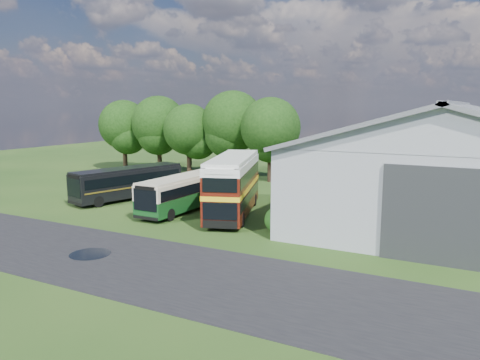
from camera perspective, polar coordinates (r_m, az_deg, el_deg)
The scene contains 15 objects.
ground at distance 27.93m, azimuth -11.17°, elevation -7.64°, with size 120.00×120.00×0.00m, color #1A3912.
asphalt_road at distance 23.92m, azimuth -10.10°, elevation -10.49°, with size 60.00×8.00×0.02m, color black.
puddle at distance 26.81m, azimuth -17.79°, elevation -8.63°, with size 2.20×2.20×0.01m, color black.
storage_shed at distance 36.88m, azimuth 24.68°, elevation 2.35°, with size 18.80×24.80×8.15m.
tree_far_left at distance 60.03m, azimuth -13.97°, elevation 6.53°, with size 6.12×6.12×8.64m.
tree_left_a at distance 57.19m, azimuth -9.89°, elevation 6.86°, with size 6.46×6.46×9.12m.
tree_left_b at distance 53.47m, azimuth -6.27°, elevation 6.12°, with size 5.78×5.78×8.16m.
tree_mid at distance 51.92m, azimuth -0.87°, elevation 7.12°, with size 6.80×6.80×9.60m.
tree_right_a at distance 48.81m, azimuth 3.74°, elevation 6.39°, with size 6.26×6.26×8.83m.
shrub_front at distance 30.07m, azimuth 4.60°, elevation -6.29°, with size 1.70×1.70×1.70m, color #194714.
shrub_mid at distance 31.86m, azimuth 6.04°, elevation -5.43°, with size 1.60×1.60×1.60m, color #194714.
shrub_back at distance 33.67m, azimuth 7.32°, elevation -4.66°, with size 1.80×1.80×1.80m, color #194714.
bus_green_single at distance 36.04m, azimuth -6.54°, elevation -1.41°, with size 2.35×9.78×2.69m.
bus_maroon_double at distance 34.03m, azimuth -0.83°, elevation -0.72°, with size 5.76×10.38×4.34m.
bus_dark_single at distance 41.04m, azimuth -13.48°, elevation -0.28°, with size 4.71×10.20×2.74m.
Camera 1 is at (17.06, -20.64, 7.95)m, focal length 35.00 mm.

